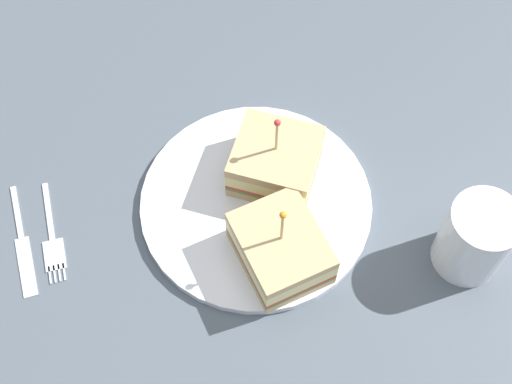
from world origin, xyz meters
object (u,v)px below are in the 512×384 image
object	(u,v)px
plate	(256,203)
drink_glass	(474,241)
sandwich_half_front	(276,161)
fork	(53,242)
knife	(23,246)
sandwich_half_back	(281,248)

from	to	relation	value
plate	drink_glass	xyz separation A→B (cm)	(-8.58, -21.31, 3.51)
sandwich_half_front	fork	size ratio (longest dim) A/B	0.93
fork	knife	world-z (taller)	same
fork	knife	size ratio (longest dim) A/B	0.91
drink_glass	knife	bearing A→B (deg)	82.33
sandwich_half_back	drink_glass	world-z (taller)	sandwich_half_back
fork	plate	bearing A→B (deg)	-84.42
sandwich_half_front	knife	distance (cm)	28.64
plate	sandwich_half_back	distance (cm)	7.92
sandwich_half_back	sandwich_half_front	bearing A→B (deg)	-4.22
knife	drink_glass	bearing A→B (deg)	-97.67
knife	sandwich_half_front	bearing A→B (deg)	-78.76
sandwich_half_back	drink_glass	distance (cm)	19.63
sandwich_half_back	fork	size ratio (longest dim) A/B	0.95
sandwich_half_front	fork	bearing A→B (deg)	102.37
plate	sandwich_half_back	size ratio (longest dim) A/B	2.16
plate	sandwich_half_back	xyz separation A→B (cm)	(-7.10, -1.74, 3.05)
sandwich_half_back	drink_glass	bearing A→B (deg)	-94.33
drink_glass	fork	bearing A→B (deg)	81.61
plate	sandwich_half_front	size ratio (longest dim) A/B	2.22
sandwich_half_front	sandwich_half_back	world-z (taller)	same
sandwich_half_back	knife	xyz separation A→B (cm)	(4.81, 27.12, -3.39)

